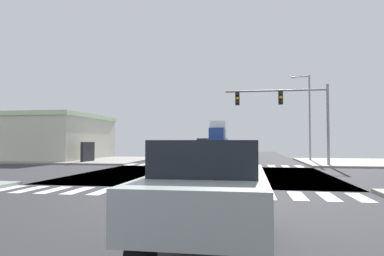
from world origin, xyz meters
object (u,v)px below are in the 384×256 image
Objects in this scene: sedan_crossing_1 at (210,186)px; traffic_signal_mast at (286,106)px; suv_farside_1 at (203,144)px; bank_building at (47,137)px; box_truck_nearside_1 at (218,137)px; sedan_leading_3 at (173,149)px; street_lamp at (307,110)px; sedan_queued_2 at (197,146)px.

traffic_signal_mast is at bearing 81.14° from sedan_crossing_1.
sedan_crossing_1 is (7.00, -51.90, -0.28)m from suv_farside_1.
traffic_signal_mast reaches higher than sedan_crossing_1.
bank_building is at bearing 126.17° from sedan_crossing_1.
traffic_signal_mast is at bearing 106.33° from box_truck_nearside_1.
sedan_crossing_1 is at bearing -98.86° from traffic_signal_mast.
sedan_crossing_1 is 29.60m from sedan_leading_3.
street_lamp is at bearing 118.52° from suv_farside_1.
suv_farside_1 is (12.80, 24.82, -0.87)m from bank_building.
sedan_leading_3 is at bearing 103.68° from sedan_crossing_1.
sedan_crossing_1 is at bearing 103.68° from sedan_leading_3.
box_truck_nearside_1 is 3.65m from sedan_queued_2.
box_truck_nearside_1 reaches higher than sedan_leading_3.
traffic_signal_mast is 21.84m from sedan_crossing_1.
street_lamp is at bearing 127.74° from sedan_queued_2.
sedan_leading_3 is at bearing 80.29° from box_truck_nearside_1.
sedan_crossing_1 is 1.00× the size of sedan_leading_3.
street_lamp is 1.74× the size of suv_farside_1.
sedan_queued_2 is at bearing 26.29° from box_truck_nearside_1.
suv_farside_1 is at bearing 118.52° from street_lamp.
street_lamp reaches higher than sedan_queued_2.
bank_building is (-25.72, -1.05, -2.53)m from street_lamp.
street_lamp is 0.67× the size of bank_building.
suv_farside_1 is at bearing 97.68° from sedan_crossing_1.
box_truck_nearside_1 is (15.80, 19.22, 0.30)m from bank_building.
street_lamp is at bearing 118.63° from box_truck_nearside_1.
sedan_crossing_1 is (-5.92, -28.12, -3.68)m from street_lamp.
street_lamp reaches higher than bank_building.
bank_building reaches higher than sedan_leading_3.
sedan_leading_3 is at bearing 90.00° from suv_farside_1.
sedan_crossing_1 is at bearing -53.83° from bank_building.
traffic_signal_mast is 1.66× the size of suv_farside_1.
sedan_queued_2 is at bearing 54.20° from bank_building.
sedan_leading_3 is (-12.92, 0.63, -3.68)m from street_lamp.
suv_farside_1 is at bearing -90.00° from sedan_leading_3.
bank_building is 2.62× the size of suv_farside_1.
box_truck_nearside_1 is (-7.32, 24.99, -1.98)m from traffic_signal_mast.
street_lamp reaches higher than traffic_signal_mast.
street_lamp is 1.87× the size of sedan_crossing_1.
bank_building is 2.80× the size of sedan_leading_3.
street_lamp is at bearing 2.33° from bank_building.
bank_building reaches higher than suv_farside_1.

